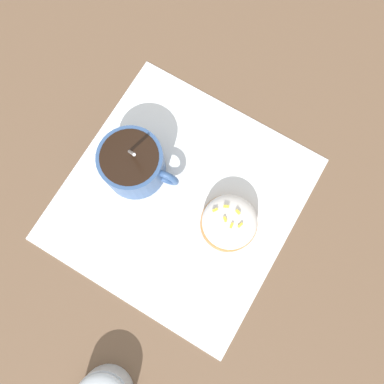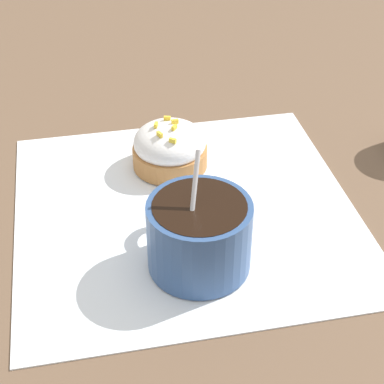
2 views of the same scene
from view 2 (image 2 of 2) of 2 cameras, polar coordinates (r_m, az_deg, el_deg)
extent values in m
plane|color=brown|center=(0.62, -0.57, -1.72)|extent=(3.00, 3.00, 0.00)
cube|color=white|center=(0.62, -0.57, -1.61)|extent=(0.36, 0.36, 0.00)
cylinder|color=#335184|center=(0.54, 0.65, -3.92)|extent=(0.09, 0.09, 0.06)
cylinder|color=black|center=(0.52, 0.67, -1.71)|extent=(0.08, 0.08, 0.01)
torus|color=#335184|center=(0.57, -1.00, -0.77)|extent=(0.04, 0.02, 0.04)
ellipsoid|color=silver|center=(0.57, 1.12, -3.99)|extent=(0.03, 0.02, 0.01)
cylinder|color=silver|center=(0.52, 0.51, -2.16)|extent=(0.05, 0.02, 0.10)
cylinder|color=#B2753D|center=(0.67, -1.97, 3.20)|extent=(0.08, 0.08, 0.02)
ellipsoid|color=white|center=(0.66, -2.00, 4.46)|extent=(0.08, 0.08, 0.04)
cube|color=yellow|center=(0.66, -2.21, 6.57)|extent=(0.00, 0.01, 0.00)
cube|color=yellow|center=(0.63, -1.73, 4.60)|extent=(0.01, 0.01, 0.00)
cube|color=yellow|center=(0.65, -3.22, 5.97)|extent=(0.01, 0.00, 0.00)
cube|color=yellow|center=(0.65, -1.58, 5.76)|extent=(0.01, 0.01, 0.00)
cube|color=yellow|center=(0.64, -2.89, 5.14)|extent=(0.01, 0.01, 0.00)
cube|color=yellow|center=(0.66, -1.53, 6.29)|extent=(0.00, 0.01, 0.00)
camera|label=1|loc=(0.59, 9.45, 50.85)|focal=35.00mm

